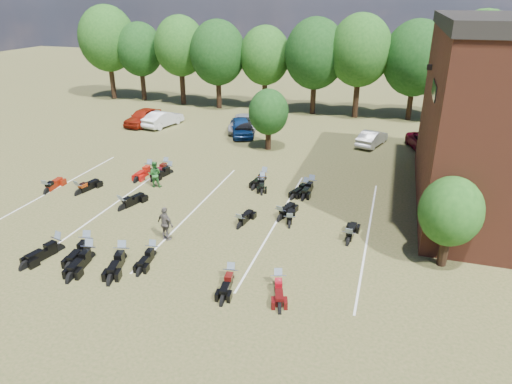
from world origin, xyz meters
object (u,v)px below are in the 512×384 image
at_px(motorcycle_7, 47,193).
at_px(car_4, 241,127).
at_px(motorcycle_0, 59,251).
at_px(motorcycle_14, 166,170).
at_px(car_0, 143,117).
at_px(person_grey, 166,224).
at_px(person_green, 155,174).
at_px(motorcycle_3, 90,259).

bearing_deg(motorcycle_7, car_4, -121.68).
distance_m(motorcycle_0, motorcycle_7, 8.05).
bearing_deg(motorcycle_0, motorcycle_7, 146.40).
distance_m(car_4, motorcycle_0, 21.98).
bearing_deg(motorcycle_0, motorcycle_14, 104.09).
height_order(car_0, car_4, car_0).
distance_m(person_grey, motorcycle_0, 5.35).
distance_m(person_green, person_grey, 7.45).
xyz_separation_m(motorcycle_3, motorcycle_7, (-7.51, 6.02, 0.00)).
bearing_deg(motorcycle_7, person_grey, 156.07).
bearing_deg(motorcycle_14, person_green, -73.87).
height_order(car_4, motorcycle_0, car_4).
relative_size(car_4, motorcycle_7, 1.96).
height_order(car_0, person_green, person_green).
bearing_deg(person_green, motorcycle_7, 9.59).
xyz_separation_m(person_green, motorcycle_0, (-0.55, -8.83, -0.87)).
distance_m(motorcycle_3, motorcycle_7, 9.62).
bearing_deg(car_4, person_grey, -107.20).
height_order(car_0, motorcycle_7, car_0).
bearing_deg(person_green, motorcycle_3, 82.29).
bearing_deg(car_4, motorcycle_14, -127.92).
bearing_deg(person_grey, motorcycle_0, 50.27).
relative_size(car_0, person_grey, 2.54).
bearing_deg(motorcycle_0, car_4, 97.30).
bearing_deg(car_0, motorcycle_7, -76.83).
bearing_deg(person_grey, motorcycle_14, -41.37).
relative_size(motorcycle_0, motorcycle_7, 1.07).
relative_size(person_green, motorcycle_0, 0.70).
relative_size(motorcycle_3, motorcycle_7, 1.08).
height_order(motorcycle_0, motorcycle_7, motorcycle_0).
bearing_deg(motorcycle_3, person_green, 90.62).
height_order(car_0, person_grey, person_grey).
bearing_deg(person_green, car_4, -113.37).
bearing_deg(motorcycle_0, person_grey, 42.06).
xyz_separation_m(person_green, motorcycle_3, (1.41, -9.02, -0.87)).
distance_m(person_grey, motorcycle_14, 10.54).
height_order(car_0, motorcycle_14, car_0).
relative_size(person_grey, motorcycle_0, 0.74).
height_order(motorcycle_0, motorcycle_14, motorcycle_0).
xyz_separation_m(motorcycle_0, motorcycle_3, (1.96, -0.19, 0.00)).
relative_size(motorcycle_3, motorcycle_14, 1.08).
xyz_separation_m(car_4, motorcycle_0, (-2.11, -21.87, -0.78)).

